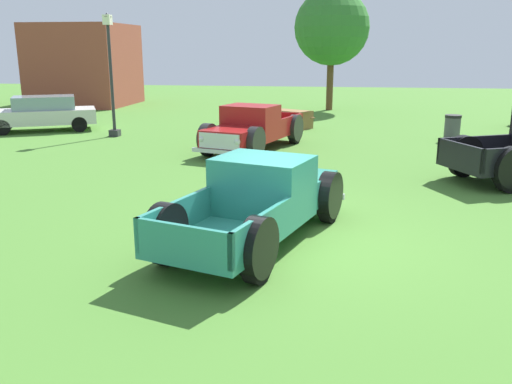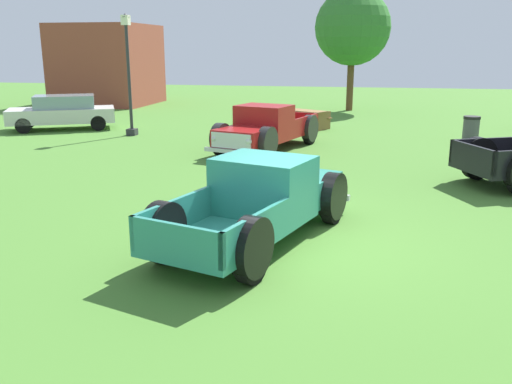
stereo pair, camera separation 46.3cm
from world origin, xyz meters
TOP-DOWN VIEW (x-y plane):
  - ground_plane at (0.00, 0.00)m, footprint 80.00×80.00m
  - pickup_truck_foreground at (-0.54, 0.19)m, footprint 3.08×5.06m
  - pickup_truck_behind_left at (-2.10, 8.45)m, footprint 3.14×5.23m
  - sedan_distant_b at (-11.23, 11.73)m, footprint 4.56×3.46m
  - lamp_post_near at (-7.77, 10.81)m, footprint 0.36×0.36m
  - picnic_table at (-1.32, 13.86)m, footprint 2.30×2.18m
  - trash_can at (4.93, 11.58)m, footprint 0.59×0.59m
  - oak_tree_east at (0.30, 21.36)m, footprint 3.99×3.99m
  - brick_pavilion at (-14.15, 22.15)m, footprint 5.22×5.41m

SIDE VIEW (x-z plane):
  - ground_plane at x=0.00m, z-range 0.00..0.00m
  - trash_can at x=4.93m, z-range 0.00..0.95m
  - picnic_table at x=-1.32m, z-range 0.10..0.88m
  - pickup_truck_foreground at x=-0.54m, z-range -0.03..1.43m
  - pickup_truck_behind_left at x=-2.10m, z-range -0.03..1.47m
  - sedan_distant_b at x=-11.23m, z-range 0.04..1.45m
  - brick_pavilion at x=-14.15m, z-range 0.00..4.66m
  - lamp_post_near at x=-7.77m, z-range 0.11..4.68m
  - oak_tree_east at x=0.30m, z-range 1.17..7.55m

